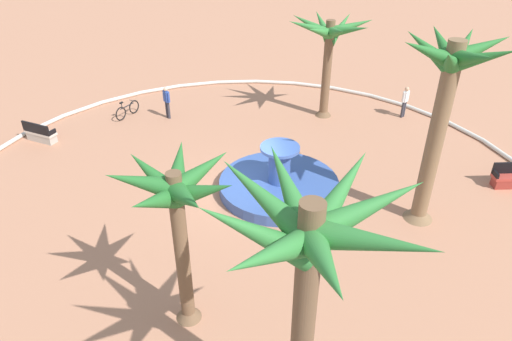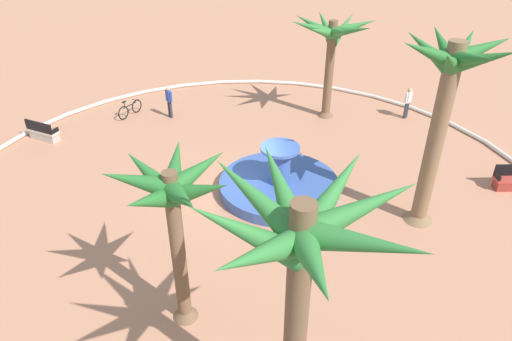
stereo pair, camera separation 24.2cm
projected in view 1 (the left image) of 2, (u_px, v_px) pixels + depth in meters
ground_plane at (246, 193)px, 18.38m from camera, size 80.00×80.00×0.00m
plaza_curb at (246, 190)px, 18.32m from camera, size 24.03×24.03×0.20m
fountain at (279, 184)px, 18.36m from camera, size 4.74×4.74×1.99m
palm_tree_near_fountain at (329, 39)px, 22.34m from camera, size 4.22×4.14×5.21m
palm_tree_by_curb at (447, 93)px, 14.41m from camera, size 3.56×3.54×6.81m
palm_tree_mid_plaza at (176, 203)px, 11.03m from camera, size 3.18×3.26×5.07m
palm_tree_far_side at (308, 256)px, 8.09m from camera, size 4.21×4.33×6.32m
bench_east at (512, 179)px, 18.60m from camera, size 1.65×0.69×1.00m
bench_west at (41, 135)px, 21.87m from camera, size 1.61×1.30×1.00m
bicycle_red_frame at (127, 110)px, 24.17m from camera, size 1.12×1.38×0.94m
person_cyclist_helmet at (167, 101)px, 23.76m from camera, size 0.34×0.47×1.70m
person_cyclist_photo at (405, 100)px, 23.87m from camera, size 0.45×0.36×1.66m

